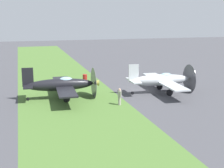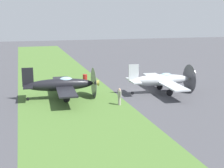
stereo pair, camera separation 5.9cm
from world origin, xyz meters
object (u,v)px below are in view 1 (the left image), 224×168
at_px(airplane_lead, 162,80).
at_px(ground_crew_chief, 120,96).
at_px(airplane_wingman, 61,85).
at_px(fuel_drum, 85,78).

relative_size(airplane_lead, ground_crew_chief, 5.91).
distance_m(airplane_wingman, fuel_drum, 9.73).
xyz_separation_m(airplane_lead, ground_crew_chief, (3.58, -6.28, -0.61)).
xyz_separation_m(ground_crew_chief, fuel_drum, (-12.83, -1.00, -0.46)).
bearing_deg(airplane_lead, ground_crew_chief, -57.65).
bearing_deg(fuel_drum, airplane_wingman, -26.38).
xyz_separation_m(airplane_lead, airplane_wingman, (-0.59, -11.57, 0.02)).
bearing_deg(ground_crew_chief, airplane_lead, 112.04).
bearing_deg(fuel_drum, ground_crew_chief, 4.46).
bearing_deg(ground_crew_chief, airplane_wingman, -135.88).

